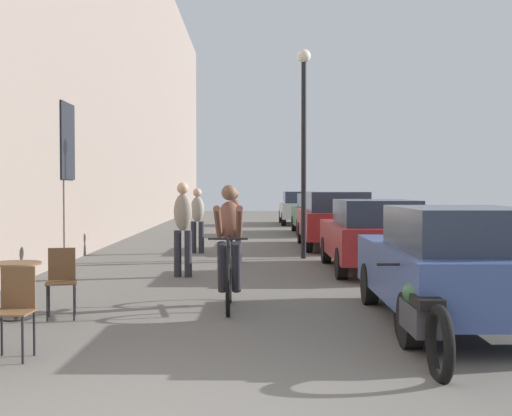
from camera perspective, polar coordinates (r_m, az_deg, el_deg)
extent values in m
cube|color=gray|center=(19.34, -13.85, 14.43)|extent=(0.50, 68.00, 11.88)
cube|color=black|center=(15.75, -15.46, 5.39)|extent=(0.04, 1.10, 1.70)
cylinder|color=black|center=(6.93, -18.91, -10.42)|extent=(0.02, 0.02, 0.45)
cylinder|color=black|center=(7.23, -18.03, -9.91)|extent=(0.02, 0.02, 0.45)
cylinder|color=black|center=(7.34, -20.45, -9.76)|extent=(0.02, 0.02, 0.45)
cube|color=brown|center=(7.09, -19.72, -8.22)|extent=(0.39, 0.39, 0.02)
cube|color=brown|center=(7.22, -19.24, -6.26)|extent=(0.34, 0.03, 0.42)
cylinder|color=black|center=(9.30, -19.40, -8.66)|extent=(0.40, 0.40, 0.02)
cylinder|color=black|center=(9.25, -19.42, -6.54)|extent=(0.05, 0.05, 0.67)
cylinder|color=brown|center=(9.20, -19.44, -4.39)|extent=(0.64, 0.64, 0.02)
cylinder|color=black|center=(8.93, -14.95, -7.65)|extent=(0.02, 0.02, 0.45)
cylinder|color=black|center=(8.95, -17.03, -7.65)|extent=(0.02, 0.02, 0.45)
cylinder|color=black|center=(9.25, -14.88, -7.33)|extent=(0.02, 0.02, 0.45)
cylinder|color=black|center=(9.27, -16.89, -7.33)|extent=(0.02, 0.02, 0.45)
cube|color=brown|center=(9.06, -15.95, -6.02)|extent=(0.45, 0.45, 0.02)
cube|color=brown|center=(9.22, -15.90, -4.52)|extent=(0.34, 0.09, 0.42)
torus|color=black|center=(8.96, -2.35, -6.89)|extent=(0.06, 0.71, 0.71)
torus|color=black|center=(10.00, -2.21, -5.98)|extent=(0.06, 0.71, 0.71)
cylinder|color=black|center=(9.88, -2.22, -4.42)|extent=(0.04, 0.21, 0.58)
cylinder|color=black|center=(9.35, -2.29, -2.70)|extent=(0.04, 0.82, 0.14)
cylinder|color=black|center=(8.94, -2.35, -4.74)|extent=(0.04, 0.09, 0.67)
cylinder|color=black|center=(9.50, -2.27, -6.15)|extent=(0.04, 1.00, 0.12)
cylinder|color=black|center=(8.94, -2.35, -2.59)|extent=(0.52, 0.03, 0.03)
ellipsoid|color=black|center=(9.76, -2.23, -2.63)|extent=(0.12, 0.24, 0.06)
ellipsoid|color=brown|center=(9.66, -2.25, -1.04)|extent=(0.34, 0.35, 0.59)
sphere|color=brown|center=(9.61, -2.25, 1.30)|extent=(0.22, 0.22, 0.22)
cylinder|color=#26262D|center=(9.64, -1.65, -4.96)|extent=(0.13, 0.40, 0.75)
cylinder|color=#26262D|center=(9.64, -2.85, -4.96)|extent=(0.13, 0.40, 0.75)
cylinder|color=brown|center=(9.27, -1.42, -1.20)|extent=(0.11, 0.75, 0.48)
cylinder|color=brown|center=(9.28, -3.18, -1.20)|extent=(0.10, 0.75, 0.48)
cylinder|color=#26262D|center=(12.81, -5.68, -3.82)|extent=(0.14, 0.14, 0.87)
cylinder|color=#26262D|center=(12.85, -6.56, -3.81)|extent=(0.14, 0.14, 0.87)
ellipsoid|color=gray|center=(12.77, -6.13, -0.33)|extent=(0.36, 0.27, 0.69)
sphere|color=tan|center=(12.77, -6.14, 1.66)|extent=(0.22, 0.22, 0.22)
cylinder|color=#26262D|center=(15.33, -1.48, -3.04)|extent=(0.14, 0.14, 0.80)
cylinder|color=#26262D|center=(15.34, -2.23, -3.04)|extent=(0.14, 0.14, 0.80)
ellipsoid|color=brown|center=(15.29, -1.86, -0.37)|extent=(0.35, 0.25, 0.63)
sphere|color=brown|center=(15.28, -1.86, 1.18)|extent=(0.22, 0.22, 0.22)
cylinder|color=#26262D|center=(17.45, -5.23, -2.45)|extent=(0.14, 0.14, 0.81)
cylinder|color=#26262D|center=(17.41, -4.59, -2.46)|extent=(0.14, 0.14, 0.81)
ellipsoid|color=#9E9384|center=(17.40, -4.92, -0.08)|extent=(0.37, 0.28, 0.64)
sphere|color=tan|center=(17.39, -4.92, 1.29)|extent=(0.22, 0.22, 0.22)
cylinder|color=black|center=(16.08, 4.01, 3.96)|extent=(0.12, 0.12, 4.60)
sphere|color=silver|center=(16.35, 4.02, 12.54)|extent=(0.32, 0.32, 0.32)
cube|color=#384C84|center=(8.77, 15.82, -5.21)|extent=(1.75, 4.08, 0.66)
cube|color=#283342|center=(8.26, 16.74, -1.64)|extent=(1.45, 2.22, 0.49)
cylinder|color=black|center=(9.95, 9.47, -6.26)|extent=(0.20, 0.59, 0.58)
cylinder|color=black|center=(10.30, 17.95, -6.05)|extent=(0.20, 0.59, 0.58)
cylinder|color=black|center=(7.36, 12.76, -9.12)|extent=(0.20, 0.59, 0.58)
cube|color=maroon|center=(13.92, 9.56, -2.64)|extent=(1.71, 4.04, 0.66)
cube|color=#283342|center=(13.41, 9.92, -0.36)|extent=(1.42, 2.19, 0.49)
cylinder|color=black|center=(15.16, 5.88, -3.51)|extent=(0.19, 0.58, 0.58)
cylinder|color=black|center=(15.39, 11.53, -3.46)|extent=(0.19, 0.58, 0.58)
cylinder|color=black|center=(12.53, 7.13, -4.62)|extent=(0.19, 0.58, 0.58)
cylinder|color=black|center=(12.81, 13.91, -4.52)|extent=(0.19, 0.58, 0.58)
cube|color=maroon|center=(19.11, 6.53, -1.29)|extent=(1.87, 4.39, 0.71)
cube|color=#283342|center=(18.57, 6.71, 0.53)|extent=(1.55, 2.38, 0.53)
cylinder|color=black|center=(20.49, 3.80, -2.07)|extent=(0.21, 0.63, 0.63)
cylinder|color=black|center=(20.66, 8.35, -2.06)|extent=(0.21, 0.63, 0.63)
cylinder|color=black|center=(17.63, 4.38, -2.69)|extent=(0.21, 0.63, 0.63)
cylinder|color=black|center=(17.82, 9.67, -2.66)|extent=(0.21, 0.63, 0.63)
cube|color=#23512D|center=(24.86, 5.18, -0.69)|extent=(1.69, 4.07, 0.66)
cube|color=#283342|center=(24.36, 5.30, 0.61)|extent=(1.42, 2.20, 0.49)
cylinder|color=black|center=(26.15, 3.20, -1.30)|extent=(0.19, 0.59, 0.59)
cylinder|color=black|center=(26.29, 6.54, -1.29)|extent=(0.19, 0.59, 0.59)
cylinder|color=black|center=(23.47, 3.65, -1.64)|extent=(0.19, 0.59, 0.59)
cylinder|color=black|center=(23.64, 7.36, -1.63)|extent=(0.19, 0.59, 0.59)
cube|color=#B7B7BC|center=(31.13, 3.66, -0.17)|extent=(1.76, 4.19, 0.68)
cube|color=#283342|center=(30.61, 3.72, 0.91)|extent=(1.47, 2.27, 0.50)
cylinder|color=black|center=(32.48, 2.11, -0.69)|extent=(0.20, 0.60, 0.60)
cylinder|color=black|center=(32.58, 4.88, -0.69)|extent=(0.20, 0.60, 0.60)
cylinder|color=black|center=(29.72, 2.32, -0.92)|extent=(0.20, 0.60, 0.60)
cylinder|color=black|center=(29.83, 5.34, -0.91)|extent=(0.20, 0.60, 0.60)
torus|color=black|center=(7.65, 12.20, -8.64)|extent=(0.09, 0.69, 0.69)
torus|color=black|center=(6.27, 15.09, -10.97)|extent=(0.10, 0.70, 0.70)
cube|color=#333338|center=(6.94, 13.50, -8.88)|extent=(0.25, 0.76, 0.28)
ellipsoid|color=#23512D|center=(7.00, 13.32, -6.96)|extent=(0.28, 0.52, 0.24)
cube|color=black|center=(6.64, 14.09, -7.62)|extent=(0.24, 0.44, 0.10)
cylinder|color=black|center=(7.48, 12.39, -4.63)|extent=(0.62, 0.03, 0.03)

